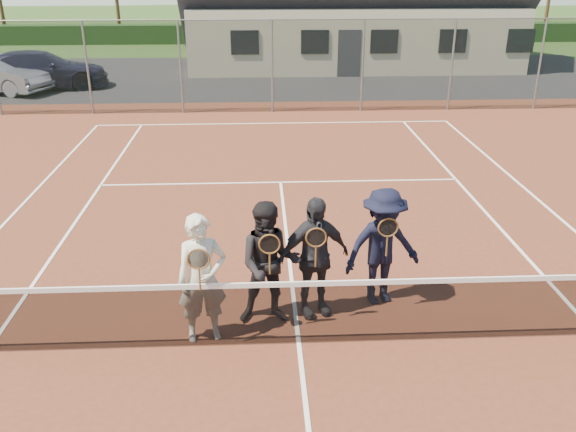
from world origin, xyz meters
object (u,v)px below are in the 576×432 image
player_c (314,257)px  player_d (383,247)px  tennis_net (299,310)px  car_c (41,70)px  player_b (269,264)px  player_a (202,279)px

player_c → player_d: size_ratio=1.00×
tennis_net → player_c: player_c is taller
car_c → player_d: size_ratio=2.83×
tennis_net → player_d: size_ratio=6.49×
player_b → player_d: (1.66, 0.45, -0.00)m
player_c → car_c: bearing=118.4°
player_a → car_c: bearing=113.6°
tennis_net → player_d: bearing=39.2°
car_c → player_b: bearing=-164.3°
player_d → tennis_net: bearing=-140.8°
car_c → player_d: bearing=-159.5°
player_b → player_d: 1.72m
car_c → player_c: 19.56m
car_c → tennis_net: (9.04, -17.98, -0.20)m
player_b → player_d: bearing=15.3°
tennis_net → player_c: size_ratio=6.49×
tennis_net → player_b: size_ratio=6.49×
tennis_net → player_d: player_d is taller
player_b → player_c: size_ratio=1.00×
player_c → tennis_net: bearing=-108.5°
car_c → player_d: (10.33, -16.93, 0.18)m
car_c → player_c: bearing=-162.5°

